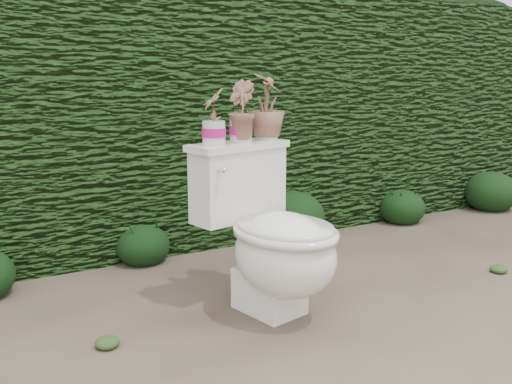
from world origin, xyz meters
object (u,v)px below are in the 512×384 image
toilet (272,239)px  potted_plant_center (241,113)px  potted_plant_right (267,108)px  potted_plant_left (214,118)px

toilet → potted_plant_center: potted_plant_center is taller
potted_plant_center → potted_plant_right: bearing=-73.7°
potted_plant_right → potted_plant_center: bearing=126.6°
potted_plant_right → toilet: bearing=178.9°
toilet → potted_plant_right: 0.65m
potted_plant_left → potted_plant_center: bearing=119.0°
toilet → potted_plant_left: potted_plant_left is taller
potted_plant_center → potted_plant_right: 0.17m
potted_plant_left → potted_plant_center: potted_plant_center is taller
potted_plant_left → potted_plant_right: potted_plant_right is taller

